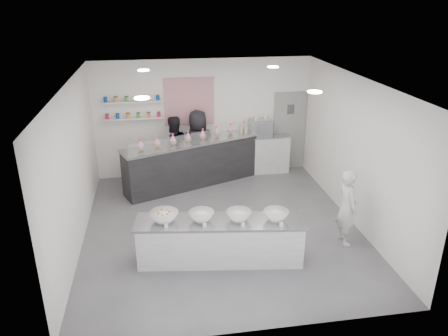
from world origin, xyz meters
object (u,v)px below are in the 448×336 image
at_px(staff_left, 173,149).
at_px(staff_right, 198,146).
at_px(espresso_ledge, 263,154).
at_px(espresso_machine, 260,128).
at_px(prep_counter, 220,241).
at_px(back_bar, 196,163).
at_px(woman_prep, 347,207).

relative_size(staff_left, staff_right, 0.93).
relative_size(espresso_ledge, espresso_machine, 2.42).
bearing_deg(staff_left, staff_right, 153.09).
bearing_deg(staff_left, prep_counter, 75.82).
bearing_deg(espresso_ledge, back_bar, -164.68).
xyz_separation_m(woman_prep, staff_left, (-3.06, 3.53, 0.10)).
relative_size(espresso_machine, staff_left, 0.34).
bearing_deg(espresso_ledge, woman_prep, -79.35).
height_order(back_bar, espresso_machine, espresso_machine).
bearing_deg(woman_prep, prep_counter, 93.56).
height_order(prep_counter, staff_left, staff_left).
height_order(prep_counter, back_bar, back_bar).
xyz_separation_m(espresso_ledge, staff_left, (-2.37, -0.18, 0.34)).
bearing_deg(staff_left, woman_prep, 107.62).
height_order(back_bar, staff_right, staff_right).
bearing_deg(staff_right, back_bar, 62.87).
height_order(prep_counter, espresso_machine, espresso_machine).
bearing_deg(staff_right, espresso_machine, 178.44).
xyz_separation_m(staff_left, staff_right, (0.63, -0.04, 0.07)).
height_order(espresso_ledge, staff_left, staff_left).
relative_size(prep_counter, back_bar, 0.81).
bearing_deg(espresso_ledge, staff_right, -172.82).
distance_m(back_bar, woman_prep, 4.09).
distance_m(woman_prep, staff_left, 4.67).
bearing_deg(staff_left, espresso_ledge, 161.00).
relative_size(back_bar, espresso_machine, 6.51).
bearing_deg(espresso_machine, back_bar, -163.86).
xyz_separation_m(back_bar, staff_left, (-0.53, 0.32, 0.27)).
bearing_deg(staff_left, back_bar, 125.60).
distance_m(prep_counter, staff_left, 3.84).
bearing_deg(espresso_machine, espresso_ledge, 0.00).
bearing_deg(espresso_ledge, prep_counter, -113.97).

